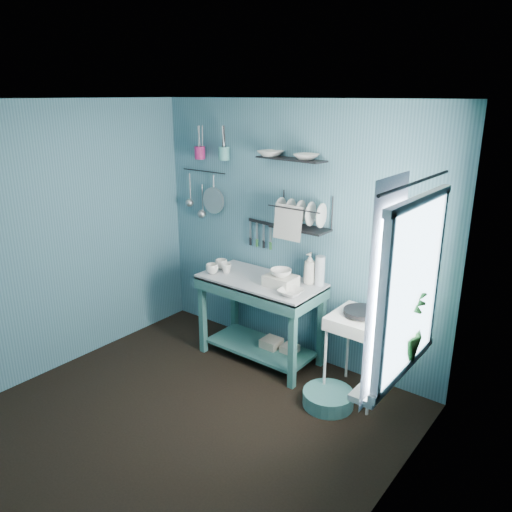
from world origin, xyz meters
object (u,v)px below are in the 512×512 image
Objects in this scene: utensil_cup_magenta at (200,153)px; floor_basin at (328,398)px; mug_left at (212,269)px; storage_tin_small at (290,355)px; work_counter at (260,320)px; dish_rack at (301,212)px; soap_bottle at (310,268)px; utensil_cup_teal at (224,154)px; frying_pan at (361,312)px; wash_tub at (281,281)px; potted_plant at (400,325)px; mug_mid at (226,268)px; hotplate_stand at (358,356)px; storage_tin_large at (271,349)px; water_bottle at (320,271)px; mug_right at (221,264)px; colander at (213,200)px.

floor_basin is (1.94, -0.54, -1.88)m from utensil_cup_magenta.
mug_left reaches higher than storage_tin_small.
dish_rack is (0.30, 0.20, 1.09)m from work_counter.
utensil_cup_teal reaches higher than soap_bottle.
soap_bottle is 1.00× the size of frying_pan.
utensil_cup_magenta is at bearing 173.17° from frying_pan.
frying_pan is at bearing 68.51° from floor_basin.
soap_bottle is at bearing 52.31° from wash_tub.
potted_plant is at bearing -27.93° from storage_tin_small.
mug_mid reaches higher than floor_basin.
mug_mid is at bearing 45.00° from mug_left.
mug_mid is 0.85m from soap_bottle.
mug_left is at bearing -38.76° from utensil_cup_magenta.
soap_bottle is (0.42, 0.20, 0.57)m from work_counter.
hotplate_stand is at bearing -7.32° from work_counter.
storage_tin_large is at bearing 158.42° from floor_basin.
wash_tub is 0.66m from dish_rack.
water_bottle is at bearing 22.04° from storage_tin_large.
utensil_cup_magenta is at bearing 152.94° from mug_right.
mug_right is 0.23× the size of potted_plant.
utensil_cup_magenta is 2.90m from potted_plant.
hotplate_stand is (0.81, 0.03, -0.51)m from wash_tub.
dish_rack is (-0.22, -0.02, 0.53)m from water_bottle.
floor_basin is (1.45, -0.28, -0.83)m from mug_right.
mug_left is at bearing -158.20° from soap_bottle.
frying_pan is (0.54, -0.21, -0.18)m from water_bottle.
soap_bottle is at bearing 12.26° from mug_right.
utensil_cup_teal is 0.65× the size of storage_tin_small.
utensil_cup_magenta is 2.26m from storage_tin_small.
wash_tub is 0.37m from water_bottle.
soap_bottle reaches higher than hotplate_stand.
colander is at bearing 170.01° from storage_tin_small.
colander is at bearing 171.00° from utensil_cup_teal.
frying_pan is at bearing 177.90° from hotplate_stand.
colander reaches higher than floor_basin.
utensil_cup_magenta reaches higher than wash_tub.
colander is 1.66m from storage_tin_large.
wash_tub is 0.94× the size of soap_bottle.
utensil_cup_teal reaches higher than storage_tin_large.
utensil_cup_teal is at bearing 173.50° from dish_rack.
mug_left is 1.65m from floor_basin.
work_counter is at bearing -153.43° from storage_tin_large.
utensil_cup_magenta reaches higher than dish_rack.
utensil_cup_magenta is 0.51m from colander.
utensil_cup_teal is 0.30× the size of floor_basin.
mug_mid is 0.81m from colander.
storage_tin_small is (-0.12, -0.12, -0.89)m from soap_bottle.
colander is (-0.85, 0.28, 1.04)m from work_counter.
work_counter is 5.41× the size of storage_tin_large.
potted_plant reaches higher than mug_mid.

